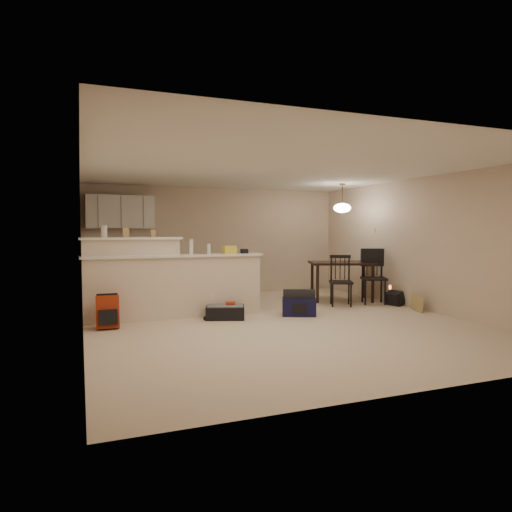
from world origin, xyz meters
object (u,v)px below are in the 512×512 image
red_backpack (108,312)px  black_daypack (395,299)px  suitcase (225,312)px  dining_table (342,267)px  dining_chair_near (341,281)px  pendant_lamp (342,208)px  navy_duffel (299,307)px  dining_chair_far (374,277)px

red_backpack → black_daypack: size_ratio=1.62×
red_backpack → suitcase: bearing=3.0°
dining_table → black_daypack: (0.65, -0.96, -0.59)m
dining_table → dining_chair_near: size_ratio=1.53×
pendant_lamp → navy_duffel: bearing=-142.7°
pendant_lamp → red_backpack: 5.27m
suitcase → dining_chair_near: bearing=28.9°
dining_table → dining_chair_far: (0.38, -0.62, -0.18)m
red_backpack → navy_duffel: size_ratio=0.86×
pendant_lamp → black_daypack: 2.18m
red_backpack → navy_duffel: (3.21, -0.11, -0.09)m
dining_chair_near → pendant_lamp: bearing=82.8°
dining_table → dining_chair_near: 0.75m
dining_table → pendant_lamp: bearing=-160.9°
dining_chair_far → navy_duffel: 2.14m
black_daypack → dining_table: bearing=23.0°
dining_chair_near → black_daypack: size_ratio=3.24×
dining_chair_far → navy_duffel: bearing=-138.1°
pendant_lamp → navy_duffel: size_ratio=1.06×
dining_table → black_daypack: dining_table is taller
dining_chair_near → dining_chair_far: dining_chair_far is taller
pendant_lamp → suitcase: pendant_lamp is taller
black_daypack → dining_chair_far: bearing=27.4°
black_daypack → red_backpack: bearing=80.6°
dining_table → black_daypack: 1.30m
suitcase → navy_duffel: (1.30, -0.19, 0.05)m
pendant_lamp → suitcase: 3.64m
dining_chair_near → navy_duffel: bearing=-127.5°
dining_chair_near → dining_table: bearing=82.8°
dining_chair_far → dining_table: bearing=146.4°
red_backpack → black_daypack: (5.49, 0.17, -0.11)m
dining_chair_far → suitcase: (-3.31, -0.43, -0.44)m
dining_table → black_daypack: bearing=-36.7°
dining_chair_near → dining_chair_far: bearing=23.8°
dining_chair_near → red_backpack: size_ratio=2.00×
suitcase → navy_duffel: bearing=10.4°
red_backpack → black_daypack: 5.50m
black_daypack → pendant_lamp: bearing=23.0°
dining_chair_near → suitcase: dining_chair_near is taller
dining_table → pendant_lamp: (-0.00, 0.00, 1.26)m
dining_chair_near → red_backpack: dining_chair_near is taller
pendant_lamp → dining_chair_far: 1.61m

